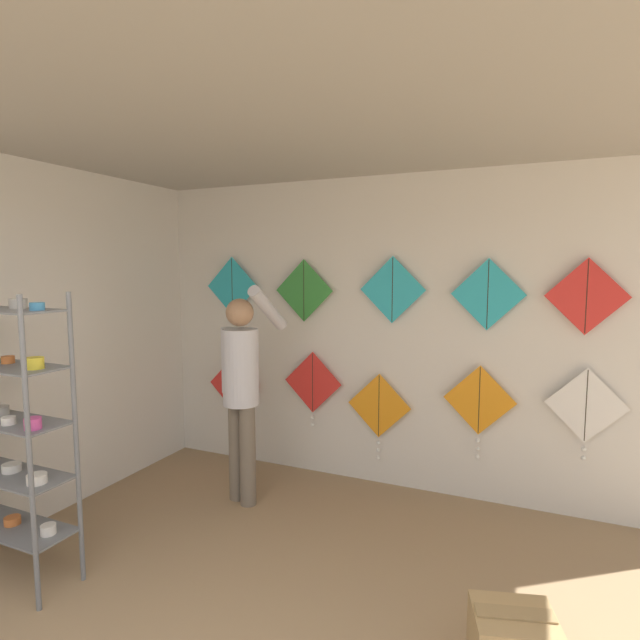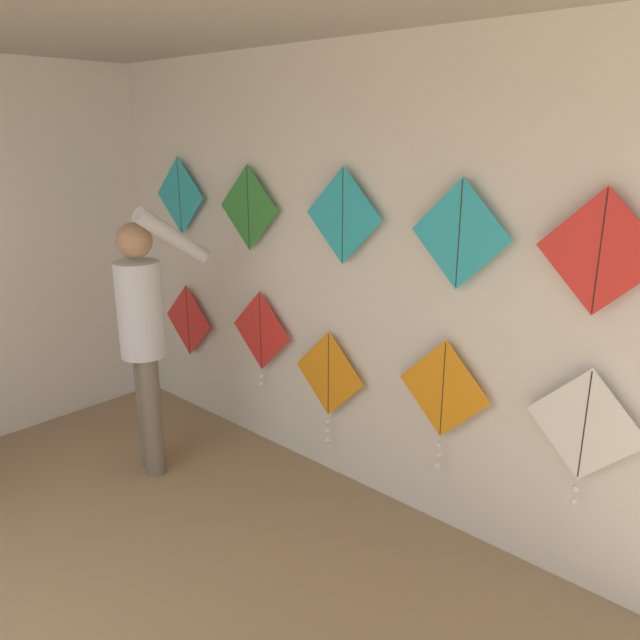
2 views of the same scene
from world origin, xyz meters
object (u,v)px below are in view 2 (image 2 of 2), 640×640
object	(u,v)px
kite_2	(329,379)
kite_8	(459,234)
kite_1	(261,334)
kite_3	(443,395)
kite_6	(248,208)
kite_4	(584,430)
kite_7	(343,216)
shopkeeper	(144,327)
kite_0	(188,320)
kite_9	(600,252)
kite_5	(180,196)

from	to	relation	value
kite_2	kite_8	xyz separation A→B (m)	(0.90, 0.00, 1.06)
kite_1	kite_3	size ratio (longest dim) A/B	0.91
kite_2	kite_6	xyz separation A→B (m)	(-0.75, 0.00, 1.06)
kite_4	kite_7	distance (m)	1.78
kite_2	kite_3	size ratio (longest dim) A/B	1.00
shopkeeper	kite_4	world-z (taller)	shopkeeper
kite_4	kite_0	bearing A→B (deg)	179.99
kite_8	kite_9	world-z (taller)	same
kite_0	kite_4	distance (m)	3.20
shopkeeper	kite_0	world-z (taller)	shopkeeper
kite_3	kite_5	world-z (taller)	kite_5
shopkeeper	kite_3	size ratio (longest dim) A/B	2.33
kite_4	kite_8	distance (m)	1.14
kite_6	kite_9	world-z (taller)	kite_6
shopkeeper	kite_2	xyz separation A→B (m)	(0.97, 0.76, -0.33)
kite_3	kite_6	xyz separation A→B (m)	(-1.62, 0.00, 0.92)
kite_3	kite_4	bearing A→B (deg)	0.02
kite_8	kite_1	bearing A→B (deg)	-179.98
kite_1	kite_0	bearing A→B (deg)	179.96
kite_9	kite_5	bearing A→B (deg)	180.00
kite_0	kite_8	distance (m)	2.64
shopkeeper	kite_2	size ratio (longest dim) A/B	2.33
kite_9	kite_3	bearing A→B (deg)	-179.93
kite_7	kite_9	bearing A→B (deg)	0.00
kite_1	kite_6	world-z (taller)	kite_6
kite_6	kite_7	xyz separation A→B (m)	(0.86, 0.00, 0.02)
shopkeeper	kite_4	xyz separation A→B (m)	(2.62, 0.76, -0.13)
kite_6	kite_8	distance (m)	1.65
shopkeeper	kite_3	distance (m)	1.99
kite_3	kite_9	distance (m)	1.19
shopkeeper	kite_2	bearing A→B (deg)	58.07
kite_0	kite_7	xyz separation A→B (m)	(1.66, 0.00, 1.00)
kite_7	kite_3	bearing A→B (deg)	-0.07
kite_9	shopkeeper	bearing A→B (deg)	-163.60
kite_7	kite_6	bearing A→B (deg)	180.00
kite_1	kite_7	world-z (taller)	kite_7
kite_0	kite_1	size ratio (longest dim) A/B	0.81
kite_2	kite_5	distance (m)	1.90
kite_3	kite_6	distance (m)	1.86
kite_0	kite_3	world-z (taller)	kite_3
kite_3	kite_8	bearing A→B (deg)	1.32
kite_1	kite_5	world-z (taller)	kite_5
kite_0	kite_9	xyz separation A→B (m)	(3.16, 0.00, 0.98)
shopkeeper	kite_5	world-z (taller)	kite_5
kite_7	kite_8	size ratio (longest dim) A/B	1.00
kite_0	kite_5	distance (m)	1.01
kite_9	kite_4	bearing A→B (deg)	-0.92
kite_1	kite_9	distance (m)	2.44
kite_3	kite_8	size ratio (longest dim) A/B	1.35
kite_7	kite_9	size ratio (longest dim) A/B	1.00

